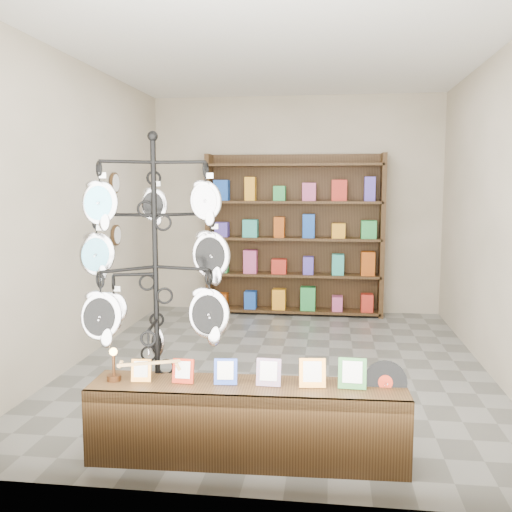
{
  "coord_description": "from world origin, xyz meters",
  "views": [
    {
      "loc": [
        0.49,
        -5.51,
        1.76
      ],
      "look_at": [
        -0.1,
        -1.0,
        1.2
      ],
      "focal_mm": 40.0,
      "sensor_mm": 36.0,
      "label": 1
    }
  ],
  "objects": [
    {
      "name": "ground",
      "position": [
        0.0,
        0.0,
        0.0
      ],
      "size": [
        5.0,
        5.0,
        0.0
      ],
      "primitive_type": "plane",
      "color": "slate",
      "rests_on": "ground"
    },
    {
      "name": "room_envelope",
      "position": [
        0.0,
        0.0,
        1.85
      ],
      "size": [
        5.0,
        5.0,
        5.0
      ],
      "color": "beige",
      "rests_on": "ground"
    },
    {
      "name": "display_tree",
      "position": [
        -0.66,
        -1.87,
        1.22
      ],
      "size": [
        1.11,
        1.11,
        2.12
      ],
      "rotation": [
        0.0,
        0.0,
        0.3
      ],
      "color": "black",
      "rests_on": "ground"
    },
    {
      "name": "front_shelf",
      "position": [
        -0.02,
        -2.03,
        0.25
      ],
      "size": [
        2.04,
        0.49,
        0.72
      ],
      "rotation": [
        0.0,
        0.0,
        0.04
      ],
      "color": "black",
      "rests_on": "ground"
    },
    {
      "name": "back_shelving",
      "position": [
        0.0,
        2.3,
        1.03
      ],
      "size": [
        2.42,
        0.36,
        2.2
      ],
      "color": "black",
      "rests_on": "ground"
    },
    {
      "name": "wall_clocks",
      "position": [
        -1.97,
        0.8,
        1.5
      ],
      "size": [
        0.03,
        0.24,
        0.84
      ],
      "color": "black",
      "rests_on": "ground"
    }
  ]
}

